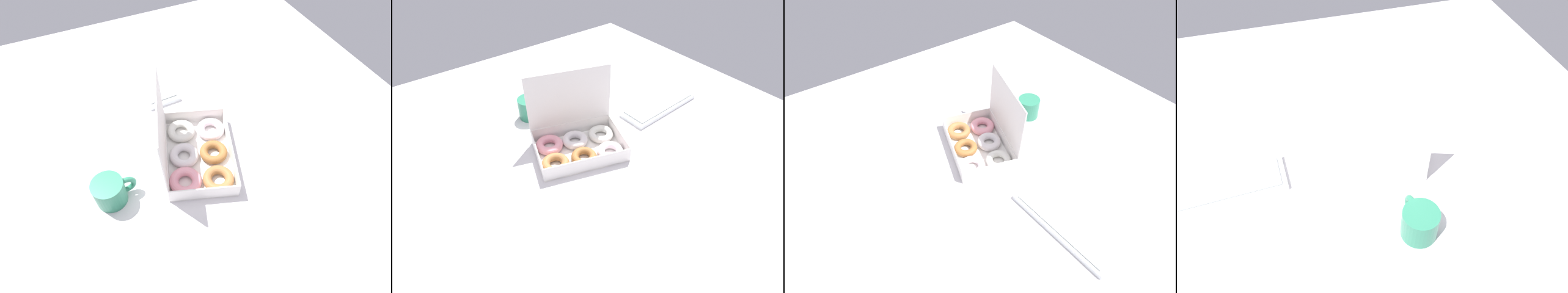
{
  "view_description": "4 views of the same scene",
  "coord_description": "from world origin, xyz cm",
  "views": [
    {
      "loc": [
        -59.25,
        22.38,
        84.73
      ],
      "look_at": [
        -3.15,
        -3.14,
        3.12
      ],
      "focal_mm": 28.0,
      "sensor_mm": 36.0,
      "label": 1
    },
    {
      "loc": [
        -54.09,
        -72.03,
        78.65
      ],
      "look_at": [
        -3.37,
        -5.76,
        3.22
      ],
      "focal_mm": 28.0,
      "sensor_mm": 36.0,
      "label": 2
    },
    {
      "loc": [
        65.3,
        -54.5,
        89.53
      ],
      "look_at": [
        -3.83,
        -3.2,
        2.07
      ],
      "focal_mm": 28.0,
      "sensor_mm": 36.0,
      "label": 3
    },
    {
      "loc": [
        16.96,
        73.62,
        87.8
      ],
      "look_at": [
        -4.89,
        -1.81,
        3.96
      ],
      "focal_mm": 35.0,
      "sensor_mm": 36.0,
      "label": 4
    }
  ],
  "objects": [
    {
      "name": "donut_box",
      "position": [
        -5.43,
        -1.83,
        3.52
      ],
      "size": [
        37.59,
        31.72,
        27.79
      ],
      "color": "white",
      "rests_on": "ground_plane"
    },
    {
      "name": "keyboard",
      "position": [
        40.13,
        -1.03,
        1.06
      ],
      "size": [
        37.1,
        14.47,
        2.2
      ],
      "color": "white",
      "rests_on": "ground_plane"
    },
    {
      "name": "paper_napkin",
      "position": [
        14.23,
        -27.96,
        0.07
      ],
      "size": [
        19.98,
        18.79,
        0.15
      ],
      "primitive_type": "cube",
      "rotation": [
        0.0,
        0.0,
        -0.42
      ],
      "color": "white",
      "rests_on": "ground_plane"
    },
    {
      "name": "ground_plane",
      "position": [
        0.0,
        0.0,
        -1.0
      ],
      "size": [
        180.0,
        180.0,
        2.0
      ],
      "primitive_type": "cube",
      "color": "silver"
    },
    {
      "name": "coffee_mug",
      "position": [
        -8.85,
        27.09,
        4.56
      ],
      "size": [
        9.54,
        13.27,
        8.9
      ],
      "color": "#2C7A5B",
      "rests_on": "ground_plane"
    }
  ]
}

